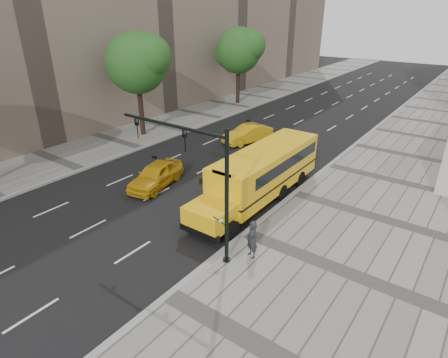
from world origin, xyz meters
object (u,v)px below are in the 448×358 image
Objects in this scene: taxi_far at (248,134)px; traffic_signal at (200,174)px; tree_c at (239,50)px; taxi_near at (156,175)px; school_bus at (263,170)px; pedestrian at (252,240)px; tree_b at (137,62)px.

traffic_signal is (7.01, -14.73, 3.34)m from taxi_far.
taxi_near is (8.53, -21.99, -5.42)m from tree_c.
taxi_near is 10.84m from taxi_far.
tree_c reaches higher than taxi_far.
school_bus is (14.90, -19.21, -4.43)m from tree_c.
school_bus is at bearing 95.93° from traffic_signal.
tree_c is at bearing 127.80° from school_bus.
taxi_near is at bearing -156.45° from school_bus.
taxi_near is 2.47× the size of pedestrian.
tree_c is 30.28m from traffic_signal.
tree_b reaches higher than taxi_far.
tree_b is at bearing -136.10° from taxi_far.
tree_b is 1.98× the size of taxi_far.
tree_b reaches higher than traffic_signal.
tree_c is 0.76× the size of school_bus.
traffic_signal is at bearing -84.07° from school_bus.
school_bus is 7.09m from traffic_signal.
tree_b is 1.40× the size of traffic_signal.
tree_c is 1.36× the size of traffic_signal.
taxi_far is 16.57m from pedestrian.
tree_c is at bearing 150.27° from pedestrian.
taxi_far is (8.58, 4.07, -5.69)m from tree_b.
traffic_signal is (15.59, -10.66, -2.35)m from tree_b.
tree_c is at bearing 90.00° from tree_b.
taxi_far is at bearing 148.45° from pedestrian.
school_bus is 2.54× the size of taxi_far.
tree_b is 20.94m from pedestrian.
tree_c is 31.04m from pedestrian.
pedestrian reaches higher than taxi_near.
school_bus is 2.53× the size of taxi_near.
pedestrian is 0.29× the size of traffic_signal.
taxi_near reaches higher than taxi_far.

